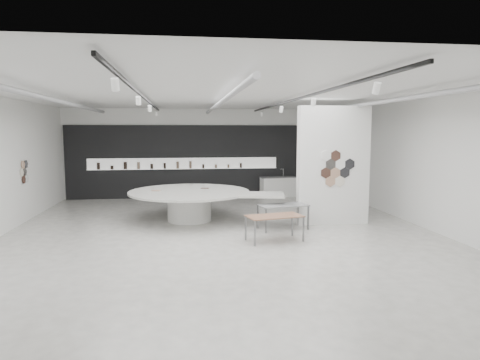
{
  "coord_description": "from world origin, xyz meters",
  "views": [
    {
      "loc": [
        -1.04,
        -11.5,
        2.85
      ],
      "look_at": [
        0.66,
        1.2,
        1.38
      ],
      "focal_mm": 32.0,
      "sensor_mm": 36.0,
      "label": 1
    }
  ],
  "objects": [
    {
      "name": "sample_table_wood",
      "position": [
        1.29,
        -0.81,
        0.62
      ],
      "size": [
        1.55,
        1.0,
        0.67
      ],
      "rotation": [
        0.0,
        0.0,
        0.22
      ],
      "color": "#895E47",
      "rests_on": "ground"
    },
    {
      "name": "room",
      "position": [
        -0.09,
        -0.0,
        2.07
      ],
      "size": [
        12.02,
        14.02,
        3.82
      ],
      "color": "beige",
      "rests_on": "ground"
    },
    {
      "name": "partition_column",
      "position": [
        3.5,
        1.0,
        1.8
      ],
      "size": [
        2.2,
        0.38,
        3.6
      ],
      "color": "white",
      "rests_on": "ground"
    },
    {
      "name": "kitchen_counter",
      "position": [
        3.04,
        6.53,
        0.44
      ],
      "size": [
        1.61,
        0.81,
        1.21
      ],
      "rotation": [
        0.0,
        0.0,
        0.14
      ],
      "color": "white",
      "rests_on": "ground"
    },
    {
      "name": "sample_table_stone",
      "position": [
        1.83,
        0.48,
        0.66
      ],
      "size": [
        1.51,
        0.96,
        0.72
      ],
      "rotation": [
        0.0,
        0.0,
        0.19
      ],
      "color": "gray",
      "rests_on": "ground"
    },
    {
      "name": "back_wall_display",
      "position": [
        -0.08,
        6.93,
        1.54
      ],
      "size": [
        11.8,
        0.27,
        3.1
      ],
      "color": "black",
      "rests_on": "ground"
    },
    {
      "name": "display_island",
      "position": [
        -0.79,
        1.98,
        0.63
      ],
      "size": [
        5.14,
        4.44,
        0.98
      ],
      "rotation": [
        0.0,
        0.0,
        -0.18
      ],
      "color": "white",
      "rests_on": "ground"
    }
  ]
}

